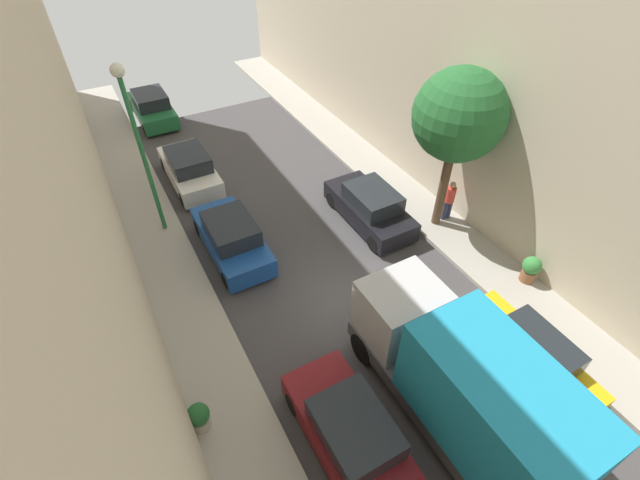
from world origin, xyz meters
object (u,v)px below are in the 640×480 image
Objects in this scene: parked_car_left_3 at (232,238)px; parked_car_right_2 at (370,207)px; lamp_post at (136,132)px; parked_car_left_5 at (152,107)px; potted_plant_3 at (199,417)px; parked_car_left_2 at (351,435)px; delivery_truck at (466,386)px; parked_car_left_4 at (190,169)px; parked_car_right_1 at (525,357)px; street_tree_1 at (459,116)px; pedestrian at (450,199)px; potted_plant_0 at (531,268)px.

parked_car_left_3 is 5.47m from parked_car_right_2.
parked_car_left_5 is at bearing 78.76° from lamp_post.
parked_car_left_3 is at bearing 62.26° from potted_plant_3.
parked_car_left_2 is 0.64× the size of delivery_truck.
parked_car_left_4 and parked_car_right_1 have the same top height.
parked_car_right_1 is 0.69× the size of street_tree_1.
pedestrian is at bearing -25.77° from lamp_post.
street_tree_1 is at bearing 70.91° from parked_car_right_1.
pedestrian is 11.54m from lamp_post.
parked_car_left_5 is at bearing 117.79° from street_tree_1.
delivery_truck is 6.64m from potted_plant_3.
delivery_truck is (2.70, -14.09, 1.07)m from parked_car_left_4.
parked_car_left_2 is 8.19m from parked_car_left_3.
parked_car_left_2 is at bearing -90.00° from parked_car_left_5.
parked_car_right_1 is (5.40, -20.71, 0.00)m from parked_car_left_5.
pedestrian is 3.63m from street_tree_1.
street_tree_1 is at bearing -27.00° from lamp_post.
potted_plant_0 is (0.19, -3.96, -0.37)m from pedestrian.
parked_car_right_2 is 8.52m from delivery_truck.
potted_plant_3 is at bearing -162.44° from pedestrian.
delivery_truck reaches higher than parked_car_right_2.
lamp_post reaches higher than parked_car_left_3.
parked_car_left_5 is 1.00× the size of parked_car_right_1.
parked_car_left_5 is 0.69× the size of street_tree_1.
delivery_truck is at bearing -27.48° from potted_plant_3.
pedestrian reaches higher than parked_car_left_3.
parked_car_left_2 is at bearing -79.90° from lamp_post.
parked_car_right_2 is 4.74m from street_tree_1.
pedestrian is at bearing -60.65° from parked_car_left_5.
parked_car_left_5 reaches higher than potted_plant_0.
delivery_truck is (2.70, -0.72, 1.07)m from parked_car_left_2.
potted_plant_3 is at bearing 161.88° from parked_car_right_1.
delivery_truck reaches higher than pedestrian.
parked_car_left_5 is 1.00× the size of parked_car_right_2.
parked_car_right_1 is 3.72m from potted_plant_0.
street_tree_1 is 7.13× the size of potted_plant_3.
parked_car_left_2 is 2.99m from delivery_truck.
parked_car_left_5 is (0.00, 20.23, 0.00)m from parked_car_left_2.
parked_car_left_2 is 1.00× the size of parked_car_right_2.
parked_car_right_2 is 3.08m from pedestrian.
pedestrian reaches higher than parked_car_right_1.
potted_plant_3 is at bearing -105.63° from parked_car_left_4.
parked_car_left_3 is (0.00, 8.19, 0.00)m from parked_car_left_2.
pedestrian is (5.39, 6.56, -0.71)m from delivery_truck.
parked_car_right_2 is at bearing 90.00° from parked_car_right_1.
parked_car_left_4 is 1.00× the size of parked_car_right_1.
parked_car_right_1 is 7.76m from street_tree_1.
delivery_truck is 6.57× the size of potted_plant_0.
parked_car_left_5 and parked_car_right_2 have the same top height.
parked_car_left_5 is at bearing 90.00° from parked_car_left_3.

